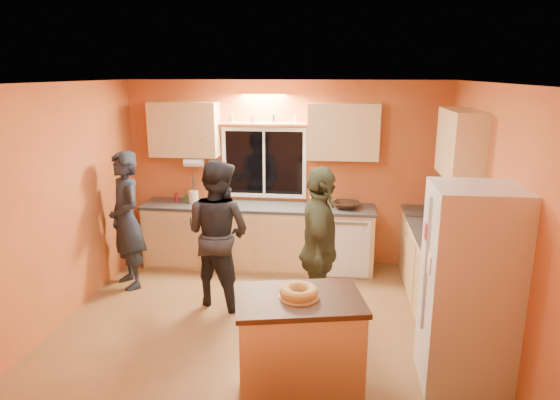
# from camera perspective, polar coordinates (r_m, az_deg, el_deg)

# --- Properties ---
(ground) EXTENTS (4.50, 4.50, 0.00)m
(ground) POSITION_cam_1_polar(r_m,az_deg,el_deg) (5.66, -1.67, -14.07)
(ground) COLOR brown
(ground) RESTS_ON ground
(room_shell) EXTENTS (4.54, 4.04, 2.61)m
(room_shell) POSITION_cam_1_polar(r_m,az_deg,el_deg) (5.48, 0.08, 3.02)
(room_shell) COLOR #D07335
(room_shell) RESTS_ON ground
(back_counter) EXTENTS (4.23, 0.62, 0.90)m
(back_counter) POSITION_cam_1_polar(r_m,az_deg,el_deg) (7.03, 0.43, -4.24)
(back_counter) COLOR tan
(back_counter) RESTS_ON ground
(right_counter) EXTENTS (0.62, 1.84, 0.90)m
(right_counter) POSITION_cam_1_polar(r_m,az_deg,el_deg) (5.99, 18.04, -8.38)
(right_counter) COLOR tan
(right_counter) RESTS_ON ground
(refrigerator) EXTENTS (0.72, 0.70, 1.80)m
(refrigerator) POSITION_cam_1_polar(r_m,az_deg,el_deg) (4.64, 20.76, -9.42)
(refrigerator) COLOR silver
(refrigerator) RESTS_ON ground
(island) EXTENTS (1.13, 0.88, 0.97)m
(island) POSITION_cam_1_polar(r_m,az_deg,el_deg) (4.25, 2.12, -16.88)
(island) COLOR tan
(island) RESTS_ON ground
(bundt_pastry) EXTENTS (0.31, 0.31, 0.09)m
(bundt_pastry) POSITION_cam_1_polar(r_m,az_deg,el_deg) (4.00, 2.19, -10.44)
(bundt_pastry) COLOR #AF9048
(bundt_pastry) RESTS_ON island
(person_left) EXTENTS (0.74, 0.76, 1.76)m
(person_left) POSITION_cam_1_polar(r_m,az_deg,el_deg) (6.60, -17.16, -2.24)
(person_left) COLOR black
(person_left) RESTS_ON ground
(person_center) EXTENTS (1.04, 0.93, 1.74)m
(person_center) POSITION_cam_1_polar(r_m,az_deg,el_deg) (5.90, -7.11, -3.77)
(person_center) COLOR black
(person_center) RESTS_ON ground
(person_right) EXTENTS (0.48, 1.06, 1.78)m
(person_right) POSITION_cam_1_polar(r_m,az_deg,el_deg) (5.25, 4.52, -5.80)
(person_right) COLOR #343B25
(person_right) RESTS_ON ground
(mixing_bowl) EXTENTS (0.41, 0.41, 0.09)m
(mixing_bowl) POSITION_cam_1_polar(r_m,az_deg,el_deg) (6.85, 7.55, -0.57)
(mixing_bowl) COLOR black
(mixing_bowl) RESTS_ON back_counter
(utensil_crock) EXTENTS (0.14, 0.14, 0.17)m
(utensil_crock) POSITION_cam_1_polar(r_m,az_deg,el_deg) (7.16, -9.85, 0.35)
(utensil_crock) COLOR beige
(utensil_crock) RESTS_ON back_counter
(potted_plant) EXTENTS (0.33, 0.30, 0.30)m
(potted_plant) POSITION_cam_1_polar(r_m,az_deg,el_deg) (5.80, 17.80, -2.81)
(potted_plant) COLOR gray
(potted_plant) RESTS_ON right_counter
(red_box) EXTENTS (0.18, 0.14, 0.07)m
(red_box) POSITION_cam_1_polar(r_m,az_deg,el_deg) (6.26, 17.22, -2.64)
(red_box) COLOR maroon
(red_box) RESTS_ON right_counter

